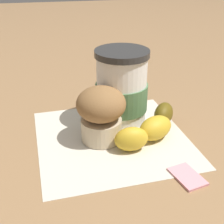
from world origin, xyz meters
name	(u,v)px	position (x,y,z in m)	size (l,w,h in m)	color
ground_plane	(112,138)	(0.00, 0.00, 0.00)	(3.00, 3.00, 0.00)	#936D47
paper_napkin	(112,138)	(0.00, 0.00, 0.00)	(0.24, 0.24, 0.00)	beige
coffee_cup	(122,90)	(-0.05, 0.03, 0.06)	(0.09, 0.09, 0.13)	white
muffin	(101,112)	(0.00, -0.02, 0.05)	(0.08, 0.08, 0.09)	beige
banana	(151,127)	(0.01, 0.06, 0.02)	(0.11, 0.13, 0.04)	gold
sugar_packet	(187,175)	(0.12, 0.08, 0.00)	(0.05, 0.03, 0.01)	pink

